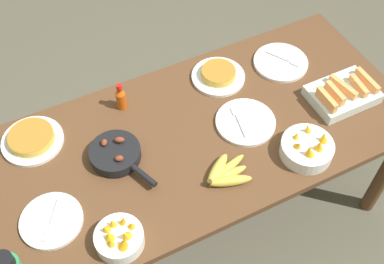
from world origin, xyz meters
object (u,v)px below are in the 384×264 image
object	(u,v)px
empty_plate_near_front	(51,221)
empty_plate_far_left	(245,122)
skillet	(116,154)
empty_plate_far_right	(281,62)
hot_sauce_bottle	(121,98)
banana_bunch	(225,174)
fruit_bowl_citrus	(307,148)
melon_tray	(343,94)
frittata_plate_side	(218,75)
frittata_plate_center	(32,139)
fruit_bowl_mango	(119,238)

from	to	relation	value
empty_plate_near_front	empty_plate_far_left	world-z (taller)	same
skillet	empty_plate_near_front	world-z (taller)	skillet
empty_plate_far_right	hot_sauce_bottle	bearing A→B (deg)	173.77
banana_bunch	fruit_bowl_citrus	distance (m)	0.35
melon_tray	hot_sauce_bottle	world-z (taller)	hot_sauce_bottle
melon_tray	empty_plate_far_left	bearing A→B (deg)	171.38
skillet	frittata_plate_side	world-z (taller)	skillet
melon_tray	frittata_plate_center	xyz separation A→B (m)	(-1.26, 0.37, -0.01)
empty_plate_near_front	fruit_bowl_citrus	xyz separation A→B (m)	(0.99, -0.16, 0.03)
fruit_bowl_mango	empty_plate_near_front	bearing A→B (deg)	135.90
hot_sauce_bottle	banana_bunch	bearing A→B (deg)	-66.35
banana_bunch	skillet	bearing A→B (deg)	141.94
banana_bunch	frittata_plate_side	distance (m)	0.52
frittata_plate_center	skillet	bearing A→B (deg)	-39.31
empty_plate_far_right	fruit_bowl_mango	world-z (taller)	fruit_bowl_mango
empty_plate_near_front	empty_plate_far_right	xyz separation A→B (m)	(1.18, 0.31, -0.00)
skillet	fruit_bowl_mango	distance (m)	0.36
empty_plate_far_right	hot_sauce_bottle	world-z (taller)	hot_sauce_bottle
empty_plate_far_left	frittata_plate_side	bearing A→B (deg)	85.41
melon_tray	fruit_bowl_citrus	bearing A→B (deg)	-150.44
banana_bunch	frittata_plate_center	xyz separation A→B (m)	(-0.61, 0.49, 0.00)
fruit_bowl_citrus	empty_plate_far_left	bearing A→B (deg)	119.68
melon_tray	fruit_bowl_citrus	xyz separation A→B (m)	(-0.30, -0.17, 0.00)
melon_tray	skillet	bearing A→B (deg)	171.84
banana_bunch	melon_tray	xyz separation A→B (m)	(0.65, 0.12, 0.01)
skillet	frittata_plate_center	size ratio (longest dim) A/B	1.25
skillet	empty_plate_near_front	bearing A→B (deg)	-85.03
fruit_bowl_citrus	hot_sauce_bottle	distance (m)	0.79
empty_plate_far_left	fruit_bowl_citrus	world-z (taller)	fruit_bowl_citrus
melon_tray	empty_plate_far_right	distance (m)	0.32
melon_tray	skillet	xyz separation A→B (m)	(-0.98, 0.14, -0.01)
melon_tray	empty_plate_far_right	bearing A→B (deg)	111.50
empty_plate_far_left	hot_sauce_bottle	bearing A→B (deg)	143.61
melon_tray	empty_plate_far_right	world-z (taller)	melon_tray
banana_bunch	skillet	world-z (taller)	skillet
empty_plate_far_left	empty_plate_far_right	world-z (taller)	same
frittata_plate_center	empty_plate_far_right	xyz separation A→B (m)	(1.14, -0.07, -0.01)
fruit_bowl_citrus	frittata_plate_center	bearing A→B (deg)	150.53
hot_sauce_bottle	frittata_plate_side	bearing A→B (deg)	-4.28
melon_tray	empty_plate_near_front	bearing A→B (deg)	-179.42
banana_bunch	fruit_bowl_mango	size ratio (longest dim) A/B	1.19
frittata_plate_center	frittata_plate_side	xyz separation A→B (m)	(0.84, -0.02, -0.00)
empty_plate_near_front	hot_sauce_bottle	size ratio (longest dim) A/B	1.68
skillet	hot_sauce_bottle	bearing A→B (deg)	132.41
frittata_plate_center	hot_sauce_bottle	bearing A→B (deg)	1.99
skillet	empty_plate_far_left	distance (m)	0.55
empty_plate_far_left	hot_sauce_bottle	xyz separation A→B (m)	(-0.43, 0.31, 0.05)
frittata_plate_side	empty_plate_near_front	xyz separation A→B (m)	(-0.88, -0.36, -0.01)
frittata_plate_side	empty_plate_far_left	bearing A→B (deg)	-94.59
empty_plate_far_right	frittata_plate_side	bearing A→B (deg)	170.89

